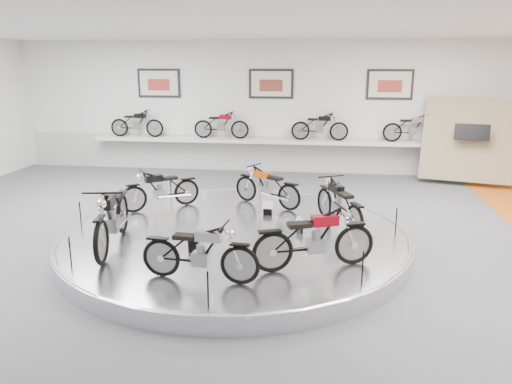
# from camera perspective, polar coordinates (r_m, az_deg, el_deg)

# --- Properties ---
(floor) EXTENTS (16.00, 16.00, 0.00)m
(floor) POSITION_cam_1_polar(r_m,az_deg,el_deg) (9.13, -2.76, -6.94)
(floor) COLOR #545456
(floor) RESTS_ON ground
(ceiling) EXTENTS (16.00, 16.00, 0.00)m
(ceiling) POSITION_cam_1_polar(r_m,az_deg,el_deg) (8.51, -3.11, 18.97)
(ceiling) COLOR white
(ceiling) RESTS_ON wall_back
(wall_back) EXTENTS (16.00, 0.00, 16.00)m
(wall_back) POSITION_cam_1_polar(r_m,az_deg,el_deg) (15.48, 1.73, 9.68)
(wall_back) COLOR white
(wall_back) RESTS_ON floor
(dado_band) EXTENTS (15.68, 0.04, 1.10)m
(dado_band) POSITION_cam_1_polar(r_m,az_deg,el_deg) (15.66, 1.68, 4.38)
(dado_band) COLOR #BCBCBA
(dado_band) RESTS_ON floor
(display_platform) EXTENTS (6.40, 6.40, 0.30)m
(display_platform) POSITION_cam_1_polar(r_m,az_deg,el_deg) (9.35, -2.45, -5.41)
(display_platform) COLOR silver
(display_platform) RESTS_ON floor
(platform_rim) EXTENTS (6.40, 6.40, 0.10)m
(platform_rim) POSITION_cam_1_polar(r_m,az_deg,el_deg) (9.31, -2.46, -4.72)
(platform_rim) COLOR #B2B2BA
(platform_rim) RESTS_ON display_platform
(shelf) EXTENTS (11.00, 0.55, 0.10)m
(shelf) POSITION_cam_1_polar(r_m,az_deg,el_deg) (15.31, 1.59, 5.85)
(shelf) COLOR silver
(shelf) RESTS_ON wall_back
(poster_left) EXTENTS (1.35, 0.06, 0.88)m
(poster_left) POSITION_cam_1_polar(r_m,az_deg,el_deg) (16.12, -11.03, 12.12)
(poster_left) COLOR beige
(poster_left) RESTS_ON wall_back
(poster_center) EXTENTS (1.35, 0.06, 0.88)m
(poster_center) POSITION_cam_1_polar(r_m,az_deg,el_deg) (15.40, 1.74, 12.26)
(poster_center) COLOR beige
(poster_center) RESTS_ON wall_back
(poster_right) EXTENTS (1.35, 0.06, 0.88)m
(poster_right) POSITION_cam_1_polar(r_m,az_deg,el_deg) (15.45, 15.05, 11.78)
(poster_right) COLOR beige
(poster_right) RESTS_ON wall_back
(display_panel) EXTENTS (2.56, 1.52, 2.30)m
(display_panel) POSITION_cam_1_polar(r_m,az_deg,el_deg) (15.16, 23.01, 5.55)
(display_panel) COLOR #91815B
(display_panel) RESTS_ON floor
(shelf_bike_a) EXTENTS (1.22, 0.43, 0.73)m
(shelf_bike_a) POSITION_cam_1_polar(r_m,az_deg,el_deg) (16.22, -13.46, 7.44)
(shelf_bike_a) COLOR black
(shelf_bike_a) RESTS_ON shelf
(shelf_bike_b) EXTENTS (1.22, 0.43, 0.73)m
(shelf_bike_b) POSITION_cam_1_polar(r_m,az_deg,el_deg) (15.47, -3.98, 7.47)
(shelf_bike_b) COLOR maroon
(shelf_bike_b) RESTS_ON shelf
(shelf_bike_c) EXTENTS (1.22, 0.43, 0.73)m
(shelf_bike_c) POSITION_cam_1_polar(r_m,az_deg,el_deg) (15.17, 7.29, 7.24)
(shelf_bike_c) COLOR black
(shelf_bike_c) RESTS_ON shelf
(shelf_bike_d) EXTENTS (1.22, 0.43, 0.73)m
(shelf_bike_d) POSITION_cam_1_polar(r_m,az_deg,el_deg) (15.41, 17.45, 6.80)
(shelf_bike_d) COLOR #B4B2B8
(shelf_bike_d) RESTS_ON shelf
(bike_a) EXTENTS (1.17, 1.66, 0.92)m
(bike_a) POSITION_cam_1_polar(r_m,az_deg,el_deg) (9.55, 9.49, -1.31)
(bike_a) COLOR black
(bike_a) RESTS_ON display_platform
(bike_b) EXTENTS (1.54, 1.22, 0.87)m
(bike_b) POSITION_cam_1_polar(r_m,az_deg,el_deg) (10.82, 1.27, 0.66)
(bike_b) COLOR #BA4D08
(bike_b) RESTS_ON display_platform
(bike_c) EXTENTS (1.50, 1.32, 0.87)m
(bike_c) POSITION_cam_1_polar(r_m,az_deg,el_deg) (10.79, -10.86, 0.35)
(bike_c) COLOR black
(bike_c) RESTS_ON display_platform
(bike_d) EXTENTS (0.96, 1.95, 1.10)m
(bike_d) POSITION_cam_1_polar(r_m,az_deg,el_deg) (8.72, -16.15, -2.68)
(bike_d) COLOR black
(bike_d) RESTS_ON display_platform
(bike_e) EXTENTS (1.54, 0.67, 0.88)m
(bike_e) POSITION_cam_1_polar(r_m,az_deg,el_deg) (7.20, -6.46, -6.80)
(bike_e) COLOR #B4B2B8
(bike_e) RESTS_ON display_platform
(bike_f) EXTENTS (1.74, 1.14, 0.97)m
(bike_f) POSITION_cam_1_polar(r_m,az_deg,el_deg) (7.60, 6.70, -5.27)
(bike_f) COLOR maroon
(bike_f) RESTS_ON display_platform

